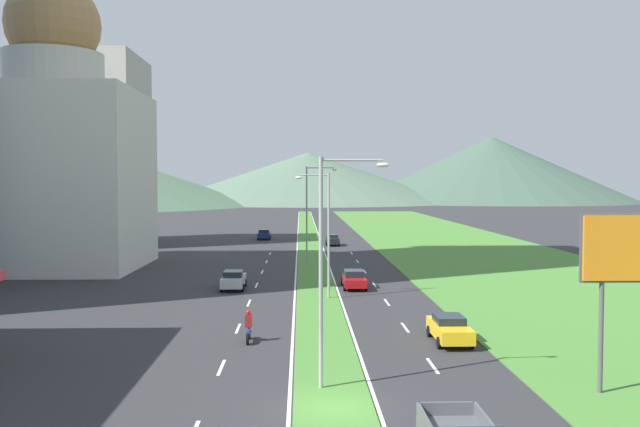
# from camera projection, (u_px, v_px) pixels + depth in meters

# --- Properties ---
(ground_plane) EXTENTS (600.00, 600.00, 0.00)m
(ground_plane) POSITION_uv_depth(u_px,v_px,m) (334.00, 410.00, 26.69)
(ground_plane) COLOR #2D2D30
(grass_median) EXTENTS (3.20, 240.00, 0.06)m
(grass_median) POSITION_uv_depth(u_px,v_px,m) (311.00, 252.00, 86.60)
(grass_median) COLOR #477F33
(grass_median) RESTS_ON ground_plane
(grass_verge_right) EXTENTS (24.00, 240.00, 0.06)m
(grass_verge_right) POSITION_uv_depth(u_px,v_px,m) (472.00, 252.00, 87.19)
(grass_verge_right) COLOR #477F33
(grass_verge_right) RESTS_ON ground_plane
(lane_dash_left_3) EXTENTS (0.16, 2.80, 0.01)m
(lane_dash_left_3) POSITION_uv_depth(u_px,v_px,m) (221.00, 367.00, 32.77)
(lane_dash_left_3) COLOR silver
(lane_dash_left_3) RESTS_ON ground_plane
(lane_dash_left_4) EXTENTS (0.16, 2.80, 0.01)m
(lane_dash_left_4) POSITION_uv_depth(u_px,v_px,m) (238.00, 328.00, 41.51)
(lane_dash_left_4) COLOR silver
(lane_dash_left_4) RESTS_ON ground_plane
(lane_dash_left_5) EXTENTS (0.16, 2.80, 0.01)m
(lane_dash_left_5) POSITION_uv_depth(u_px,v_px,m) (249.00, 303.00, 50.24)
(lane_dash_left_5) COLOR silver
(lane_dash_left_5) RESTS_ON ground_plane
(lane_dash_left_6) EXTENTS (0.16, 2.80, 0.01)m
(lane_dash_left_6) POSITION_uv_depth(u_px,v_px,m) (257.00, 285.00, 58.97)
(lane_dash_left_6) COLOR silver
(lane_dash_left_6) RESTS_ON ground_plane
(lane_dash_left_7) EXTENTS (0.16, 2.80, 0.01)m
(lane_dash_left_7) POSITION_uv_depth(u_px,v_px,m) (262.00, 272.00, 67.71)
(lane_dash_left_7) COLOR silver
(lane_dash_left_7) RESTS_ON ground_plane
(lane_dash_left_8) EXTENTS (0.16, 2.80, 0.01)m
(lane_dash_left_8) POSITION_uv_depth(u_px,v_px,m) (267.00, 262.00, 76.44)
(lane_dash_left_8) COLOR silver
(lane_dash_left_8) RESTS_ON ground_plane
(lane_dash_left_9) EXTENTS (0.16, 2.80, 0.01)m
(lane_dash_left_9) POSITION_uv_depth(u_px,v_px,m) (270.00, 253.00, 85.17)
(lane_dash_left_9) COLOR silver
(lane_dash_left_9) RESTS_ON ground_plane
(lane_dash_right_3) EXTENTS (0.16, 2.80, 0.01)m
(lane_dash_right_3) POSITION_uv_depth(u_px,v_px,m) (433.00, 366.00, 33.07)
(lane_dash_right_3) COLOR silver
(lane_dash_right_3) RESTS_ON ground_plane
(lane_dash_right_4) EXTENTS (0.16, 2.80, 0.01)m
(lane_dash_right_4) POSITION_uv_depth(u_px,v_px,m) (405.00, 327.00, 41.80)
(lane_dash_right_4) COLOR silver
(lane_dash_right_4) RESTS_ON ground_plane
(lane_dash_right_5) EXTENTS (0.16, 2.80, 0.01)m
(lane_dash_right_5) POSITION_uv_depth(u_px,v_px,m) (387.00, 302.00, 50.53)
(lane_dash_right_5) COLOR silver
(lane_dash_right_5) RESTS_ON ground_plane
(lane_dash_right_6) EXTENTS (0.16, 2.80, 0.01)m
(lane_dash_right_6) POSITION_uv_depth(u_px,v_px,m) (374.00, 285.00, 59.27)
(lane_dash_right_6) COLOR silver
(lane_dash_right_6) RESTS_ON ground_plane
(lane_dash_right_7) EXTENTS (0.16, 2.80, 0.01)m
(lane_dash_right_7) POSITION_uv_depth(u_px,v_px,m) (365.00, 271.00, 68.00)
(lane_dash_right_7) COLOR silver
(lane_dash_right_7) RESTS_ON ground_plane
(lane_dash_right_8) EXTENTS (0.16, 2.80, 0.01)m
(lane_dash_right_8) POSITION_uv_depth(u_px,v_px,m) (357.00, 261.00, 76.73)
(lane_dash_right_8) COLOR silver
(lane_dash_right_8) RESTS_ON ground_plane
(lane_dash_right_9) EXTENTS (0.16, 2.80, 0.01)m
(lane_dash_right_9) POSITION_uv_depth(u_px,v_px,m) (352.00, 253.00, 85.46)
(lane_dash_right_9) COLOR silver
(lane_dash_right_9) RESTS_ON ground_plane
(edge_line_median_left) EXTENTS (0.16, 240.00, 0.01)m
(edge_line_median_left) POSITION_uv_depth(u_px,v_px,m) (297.00, 252.00, 86.55)
(edge_line_median_left) COLOR silver
(edge_line_median_left) RESTS_ON ground_plane
(edge_line_median_right) EXTENTS (0.16, 240.00, 0.01)m
(edge_line_median_right) POSITION_uv_depth(u_px,v_px,m) (325.00, 252.00, 86.65)
(edge_line_median_right) COLOR silver
(edge_line_median_right) RESTS_ON ground_plane
(domed_building) EXTENTS (17.28, 17.28, 29.71)m
(domed_building) POSITION_uv_depth(u_px,v_px,m) (55.00, 154.00, 70.34)
(domed_building) COLOR silver
(domed_building) RESTS_ON ground_plane
(midrise_colored) EXTENTS (15.31, 15.31, 26.55)m
(midrise_colored) POSITION_uv_depth(u_px,v_px,m) (86.00, 151.00, 96.18)
(midrise_colored) COLOR #B7B2A8
(midrise_colored) RESTS_ON ground_plane
(hill_far_left) EXTENTS (180.63, 180.63, 30.00)m
(hill_far_left) POSITION_uv_depth(u_px,v_px,m) (23.00, 166.00, 262.37)
(hill_far_left) COLOR #47664C
(hill_far_left) RESTS_ON ground_plane
(hill_far_center) EXTENTS (132.60, 132.60, 22.07)m
(hill_far_center) POSITION_uv_depth(u_px,v_px,m) (308.00, 177.00, 303.86)
(hill_far_center) COLOR #516B56
(hill_far_center) RESTS_ON ground_plane
(hill_far_right) EXTENTS (127.46, 127.46, 29.67)m
(hill_far_right) POSITION_uv_depth(u_px,v_px,m) (491.00, 169.00, 312.75)
(hill_far_right) COLOR #3D5647
(hill_far_right) RESTS_ON ground_plane
(street_lamp_near) EXTENTS (3.04, 0.47, 9.98)m
(street_lamp_near) POSITION_uv_depth(u_px,v_px,m) (328.00, 257.00, 29.18)
(street_lamp_near) COLOR #99999E
(street_lamp_near) RESTS_ON ground_plane
(street_lamp_mid) EXTENTS (2.63, 0.28, 9.60)m
(street_lamp_mid) POSITION_uv_depth(u_px,v_px,m) (325.00, 227.00, 52.02)
(street_lamp_mid) COLOR #99999E
(street_lamp_mid) RESTS_ON ground_plane
(street_lamp_far) EXTENTS (3.40, 0.50, 10.61)m
(street_lamp_far) POSITION_uv_depth(u_px,v_px,m) (310.00, 208.00, 74.76)
(street_lamp_far) COLOR #99999E
(street_lamp_far) RESTS_ON ground_plane
(car_0) EXTENTS (1.93, 4.59, 1.47)m
(car_0) POSITION_uv_depth(u_px,v_px,m) (449.00, 329.00, 37.92)
(car_0) COLOR yellow
(car_0) RESTS_ON ground_plane
(car_1) EXTENTS (1.96, 4.22, 1.57)m
(car_1) POSITION_uv_depth(u_px,v_px,m) (264.00, 234.00, 106.16)
(car_1) COLOR navy
(car_1) RESTS_ON ground_plane
(car_2) EXTENTS (1.96, 4.68, 1.50)m
(car_2) POSITION_uv_depth(u_px,v_px,m) (354.00, 279.00, 57.29)
(car_2) COLOR maroon
(car_2) RESTS_ON ground_plane
(car_4) EXTENTS (1.88, 4.33, 1.54)m
(car_4) POSITION_uv_depth(u_px,v_px,m) (333.00, 240.00, 96.04)
(car_4) COLOR black
(car_4) RESTS_ON ground_plane
(car_5) EXTENTS (1.93, 4.51, 1.55)m
(car_5) POSITION_uv_depth(u_px,v_px,m) (234.00, 280.00, 56.78)
(car_5) COLOR #B2B2B7
(car_5) RESTS_ON ground_plane
(motorcycle_rider) EXTENTS (0.36, 2.00, 1.80)m
(motorcycle_rider) POSITION_uv_depth(u_px,v_px,m) (249.00, 329.00, 38.00)
(motorcycle_rider) COLOR black
(motorcycle_rider) RESTS_ON ground_plane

